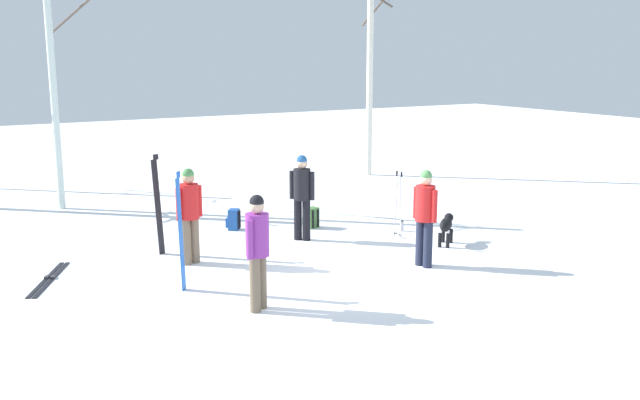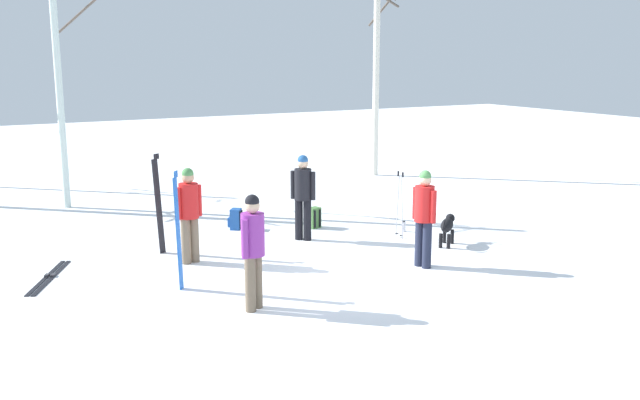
% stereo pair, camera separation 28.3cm
% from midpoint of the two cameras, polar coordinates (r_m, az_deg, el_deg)
% --- Properties ---
extents(ground_plane, '(60.00, 60.00, 0.00)m').
position_cam_midpoint_polar(ground_plane, '(12.15, 2.36, -6.02)').
color(ground_plane, white).
extents(person_0, '(0.45, 0.34, 1.72)m').
position_cam_midpoint_polar(person_0, '(10.35, -5.77, -3.57)').
color(person_0, '#72604C').
rests_on(person_0, ground_plane).
extents(person_1, '(0.51, 0.34, 1.72)m').
position_cam_midpoint_polar(person_1, '(12.81, -10.97, -0.76)').
color(person_1, '#72604C').
rests_on(person_1, ground_plane).
extents(person_2, '(0.38, 0.41, 1.72)m').
position_cam_midpoint_polar(person_2, '(14.19, -2.02, 0.65)').
color(person_2, black).
rests_on(person_2, ground_plane).
extents(person_3, '(0.34, 0.51, 1.72)m').
position_cam_midpoint_polar(person_3, '(12.53, 7.70, -0.93)').
color(person_3, '#1E2338').
rests_on(person_3, ground_plane).
extents(dog, '(0.71, 0.62, 0.57)m').
position_cam_midpoint_polar(dog, '(14.16, 9.44, -1.99)').
color(dog, black).
rests_on(dog, ground_plane).
extents(ski_pair_planted_0, '(0.22, 0.11, 1.88)m').
position_cam_midpoint_polar(ski_pair_planted_0, '(13.50, -13.34, -0.42)').
color(ski_pair_planted_0, black).
rests_on(ski_pair_planted_0, ground_plane).
extents(ski_pair_planted_1, '(0.17, 0.19, 1.91)m').
position_cam_midpoint_polar(ski_pair_planted_1, '(11.35, -11.72, -2.55)').
color(ski_pair_planted_1, blue).
rests_on(ski_pair_planted_1, ground_plane).
extents(ski_pair_lying_0, '(0.99, 1.78, 0.05)m').
position_cam_midpoint_polar(ski_pair_lying_0, '(12.80, -21.32, -5.87)').
color(ski_pair_lying_0, black).
rests_on(ski_pair_lying_0, ground_plane).
extents(ski_poles_0, '(0.07, 0.25, 1.36)m').
position_cam_midpoint_polar(ski_poles_0, '(14.49, 5.70, -0.19)').
color(ski_poles_0, '#B2B2BC').
rests_on(ski_poles_0, ground_plane).
extents(backpack_0, '(0.34, 0.34, 0.44)m').
position_cam_midpoint_polar(backpack_0, '(15.29, -7.42, -1.57)').
color(backpack_0, '#1E4C99').
rests_on(backpack_0, ground_plane).
extents(backpack_1, '(0.30, 0.32, 0.44)m').
position_cam_midpoint_polar(backpack_1, '(15.34, -1.20, -1.43)').
color(backpack_1, '#4C7F3F').
rests_on(backpack_1, ground_plane).
extents(water_bottle_0, '(0.08, 0.08, 0.23)m').
position_cam_midpoint_polar(water_bottle_0, '(15.14, 6.00, -2.08)').
color(water_bottle_0, silver).
rests_on(water_bottle_0, ground_plane).
extents(birch_tree_2, '(1.51, 1.35, 7.28)m').
position_cam_midpoint_polar(birch_tree_2, '(18.04, -21.01, 11.31)').
color(birch_tree_2, silver).
rests_on(birch_tree_2, ground_plane).
extents(birch_tree_3, '(1.37, 1.39, 7.57)m').
position_cam_midpoint_polar(birch_tree_3, '(21.73, 3.63, 12.27)').
color(birch_tree_3, silver).
rests_on(birch_tree_3, ground_plane).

